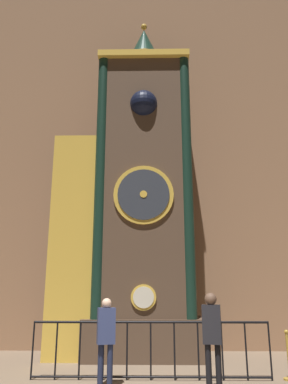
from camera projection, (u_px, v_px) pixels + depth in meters
cathedral_back_wall at (136, 116)px, 13.46m from camera, size 24.00×0.32×15.71m
clock_tower at (131, 202)px, 11.06m from camera, size 4.24×1.84×10.49m
railing_fence at (151, 347)px, 7.81m from camera, size 4.99×0.05×1.15m
visitor_near at (106, 333)px, 7.28m from camera, size 0.38×0.30×1.63m
visitor_far at (212, 331)px, 6.93m from camera, size 0.38×0.28×1.74m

